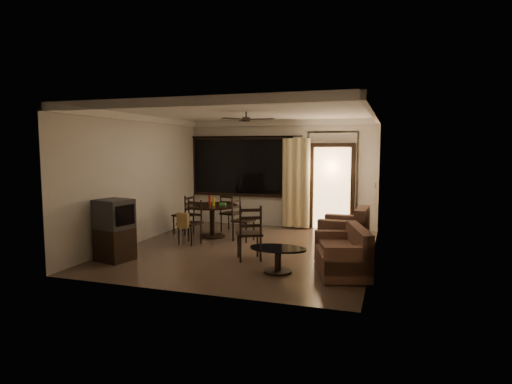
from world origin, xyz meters
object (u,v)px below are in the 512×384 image
(dining_table, at_px, (212,212))
(sofa, at_px, (345,255))
(side_chair, at_px, (249,243))
(dining_chair_south, at_px, (190,230))
(armchair, at_px, (347,235))
(dining_chair_west, at_px, (184,222))
(coffee_table, at_px, (278,256))
(dining_chair_east, at_px, (243,228))
(tv_cabinet, at_px, (114,230))
(dining_chair_north, at_px, (230,220))

(dining_table, height_order, sofa, dining_table)
(dining_table, distance_m, side_chair, 2.27)
(dining_chair_south, relative_size, armchair, 1.02)
(sofa, height_order, armchair, armchair)
(dining_chair_west, distance_m, coffee_table, 3.91)
(dining_table, relative_size, armchair, 1.28)
(dining_chair_west, bearing_deg, dining_chair_east, 90.00)
(tv_cabinet, distance_m, coffee_table, 3.10)
(dining_chair_north, distance_m, tv_cabinet, 3.43)
(dining_chair_east, bearing_deg, dining_chair_south, 135.70)
(armchair, bearing_deg, dining_chair_north, 158.03)
(dining_table, relative_size, dining_chair_west, 1.26)
(dining_chair_west, bearing_deg, sofa, 73.56)
(coffee_table, bearing_deg, dining_chair_south, 148.41)
(dining_chair_east, bearing_deg, side_chair, -145.15)
(dining_chair_north, distance_m, sofa, 4.16)
(dining_chair_east, height_order, armchair, dining_chair_east)
(dining_chair_south, height_order, sofa, dining_chair_south)
(dining_table, relative_size, coffee_table, 1.24)
(tv_cabinet, xyz_separation_m, side_chair, (2.36, 0.80, -0.26))
(dining_chair_east, relative_size, dining_chair_north, 1.00)
(dining_chair_west, xyz_separation_m, coffee_table, (3.03, -2.46, 0.00))
(dining_chair_north, xyz_separation_m, coffee_table, (2.06, -3.07, 0.00))
(dining_table, relative_size, dining_chair_south, 1.26)
(dining_chair_east, bearing_deg, dining_chair_north, 46.76)
(dining_chair_north, xyz_separation_m, side_chair, (1.34, -2.46, 0.03))
(dining_chair_west, xyz_separation_m, armchair, (3.99, -0.77, 0.09))
(dining_table, height_order, armchair, dining_table)
(coffee_table, bearing_deg, side_chair, 139.46)
(dining_chair_north, relative_size, armchair, 1.02)
(dining_chair_north, height_order, side_chair, side_chair)
(dining_chair_east, height_order, dining_chair_north, same)
(dining_chair_east, distance_m, coffee_table, 2.55)
(dining_chair_west, height_order, tv_cabinet, tv_cabinet)
(dining_chair_west, xyz_separation_m, dining_chair_north, (0.97, 0.61, 0.00))
(dining_table, xyz_separation_m, side_chair, (1.49, -1.69, -0.28))
(dining_chair_south, distance_m, dining_chair_north, 1.64)
(coffee_table, bearing_deg, dining_chair_north, 123.81)
(dining_table, height_order, side_chair, side_chair)
(tv_cabinet, xyz_separation_m, coffee_table, (3.08, 0.19, -0.29))
(dining_chair_east, relative_size, tv_cabinet, 0.83)
(dining_chair_south, xyz_separation_m, dining_chair_north, (0.32, 1.61, -0.02))
(dining_table, relative_size, sofa, 0.77)
(tv_cabinet, relative_size, side_chair, 1.10)
(dining_chair_south, bearing_deg, dining_table, 89.90)
(dining_chair_west, xyz_separation_m, dining_chair_east, (1.64, -0.32, 0.00))
(dining_chair_north, distance_m, coffee_table, 3.70)
(dining_chair_south, distance_m, sofa, 3.63)
(dining_chair_north, relative_size, coffee_table, 0.98)
(dining_chair_west, distance_m, dining_chair_east, 1.67)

